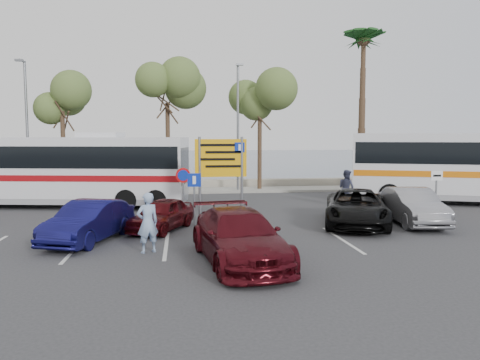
{
  "coord_description": "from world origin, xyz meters",
  "views": [
    {
      "loc": [
        -0.68,
        -16.55,
        3.61
      ],
      "look_at": [
        1.8,
        3.0,
        1.77
      ],
      "focal_mm": 35.0,
      "sensor_mm": 36.0,
      "label": 1
    }
  ],
  "objects": [
    {
      "name": "car_maroon",
      "position": [
        0.96,
        -3.5,
        0.75
      ],
      "size": [
        2.81,
        5.42,
        1.5
      ],
      "primitive_type": "imported",
      "rotation": [
        0.0,
        0.0,
        0.14
      ],
      "color": "#4C0C14",
      "rests_on": "ground"
    },
    {
      "name": "kerb_strip",
      "position": [
        0.0,
        14.0,
        0.07
      ],
      "size": [
        44.0,
        2.4,
        0.15
      ],
      "primitive_type": "cube",
      "color": "#9A978C",
      "rests_on": "ground"
    },
    {
      "name": "pedestrian_near",
      "position": [
        -1.73,
        -2.0,
        0.94
      ],
      "size": [
        0.81,
        0.69,
        1.89
      ],
      "primitive_type": "imported",
      "rotation": [
        0.0,
        0.0,
        3.55
      ],
      "color": "#8CA6CC",
      "rests_on": "ground"
    },
    {
      "name": "lane_markings",
      "position": [
        -1.14,
        -1.0,
        0.0
      ],
      "size": [
        12.02,
        4.2,
        0.01
      ],
      "primitive_type": null,
      "color": "silver",
      "rests_on": "ground"
    },
    {
      "name": "sign_parking",
      "position": [
        -0.2,
        0.79,
        1.47
      ],
      "size": [
        0.5,
        0.07,
        2.25
      ],
      "color": "slate",
      "rests_on": "ground"
    },
    {
      "name": "suv_black",
      "position": [
        6.38,
        1.5,
        0.73
      ],
      "size": [
        3.99,
        5.75,
        1.46
      ],
      "primitive_type": "imported",
      "rotation": [
        0.0,
        0.0,
        -0.33
      ],
      "color": "black",
      "rests_on": "ground"
    },
    {
      "name": "direction_sign",
      "position": [
        1.0,
        3.2,
        2.43
      ],
      "size": [
        2.2,
        0.12,
        3.6
      ],
      "color": "slate",
      "rests_on": "ground"
    },
    {
      "name": "tree_mid",
      "position": [
        -1.5,
        14.0,
        6.65
      ],
      "size": [
        3.2,
        3.2,
        8.0
      ],
      "color": "#382619",
      "rests_on": "kerb_strip"
    },
    {
      "name": "car_silver_b",
      "position": [
        8.78,
        1.5,
        0.74
      ],
      "size": [
        2.09,
        4.65,
        1.48
      ],
      "primitive_type": "imported",
      "rotation": [
        0.0,
        0.0,
        -0.12
      ],
      "color": "gray",
      "rests_on": "ground"
    },
    {
      "name": "ground",
      "position": [
        0.0,
        0.0,
        0.0
      ],
      "size": [
        120.0,
        120.0,
        0.0
      ],
      "primitive_type": "plane",
      "color": "#2F2F32",
      "rests_on": "ground"
    },
    {
      "name": "coach_bus_right",
      "position": [
        15.0,
        6.5,
        1.87
      ],
      "size": [
        13.09,
        7.17,
        4.04
      ],
      "color": "silver",
      "rests_on": "ground"
    },
    {
      "name": "car_red",
      "position": [
        -1.44,
        1.47,
        0.62
      ],
      "size": [
        2.83,
        3.91,
        1.24
      ],
      "primitive_type": "imported",
      "rotation": [
        0.0,
        0.0,
        -0.43
      ],
      "color": "#43090D",
      "rests_on": "ground"
    },
    {
      "name": "tree_left",
      "position": [
        -8.0,
        14.0,
        6.0
      ],
      "size": [
        3.2,
        3.2,
        7.2
      ],
      "color": "#382619",
      "rests_on": "kerb_strip"
    },
    {
      "name": "coach_bus_left",
      "position": [
        -6.5,
        8.23,
        1.77
      ],
      "size": [
        12.5,
        4.72,
        3.81
      ],
      "color": "silver",
      "rests_on": "ground"
    },
    {
      "name": "sea",
      "position": [
        0.0,
        60.0,
        0.01
      ],
      "size": [
        140.0,
        140.0,
        0.0
      ],
      "primitive_type": "plane",
      "color": "#3A495E",
      "rests_on": "ground"
    },
    {
      "name": "sign_taxi",
      "position": [
        9.8,
        1.49,
        1.42
      ],
      "size": [
        0.5,
        0.07,
        2.2
      ],
      "color": "slate",
      "rests_on": "ground"
    },
    {
      "name": "pedestrian_far",
      "position": [
        7.78,
        6.5,
        0.95
      ],
      "size": [
        1.06,
        1.15,
        1.9
      ],
      "primitive_type": "imported",
      "rotation": [
        0.0,
        0.0,
        2.03
      ],
      "color": "#363A52",
      "rests_on": "ground"
    },
    {
      "name": "tree_right",
      "position": [
        4.5,
        14.0,
        6.17
      ],
      "size": [
        3.2,
        3.2,
        7.4
      ],
      "color": "#382619",
      "rests_on": "kerb_strip"
    },
    {
      "name": "sign_no_stop",
      "position": [
        -0.6,
        2.38,
        1.58
      ],
      "size": [
        0.6,
        0.08,
        2.35
      ],
      "color": "slate",
      "rests_on": "ground"
    },
    {
      "name": "palm_tree",
      "position": [
        11.5,
        14.0,
        9.87
      ],
      "size": [
        4.8,
        4.8,
        11.2
      ],
      "color": "#382619",
      "rests_on": "kerb_strip"
    },
    {
      "name": "street_lamp_left",
      "position": [
        -10.0,
        13.52,
        4.6
      ],
      "size": [
        0.45,
        1.15,
        8.01
      ],
      "color": "slate",
      "rests_on": "kerb_strip"
    },
    {
      "name": "seawall",
      "position": [
        0.0,
        16.0,
        0.3
      ],
      "size": [
        48.0,
        0.8,
        0.6
      ],
      "primitive_type": "cube",
      "color": "#A39982",
      "rests_on": "ground"
    },
    {
      "name": "car_blue",
      "position": [
        -3.84,
        -0.18,
        0.7
      ],
      "size": [
        2.77,
        4.51,
        1.4
      ],
      "primitive_type": "imported",
      "rotation": [
        0.0,
        0.0,
        -0.33
      ],
      "color": "#11114F",
      "rests_on": "ground"
    },
    {
      "name": "street_lamp_right",
      "position": [
        3.0,
        13.52,
        4.6
      ],
      "size": [
        0.45,
        1.15,
        8.01
      ],
      "color": "slate",
      "rests_on": "kerb_strip"
    }
  ]
}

